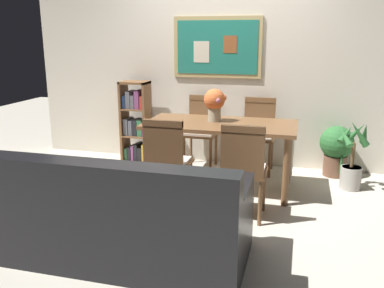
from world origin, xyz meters
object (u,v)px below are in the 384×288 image
Objects in this scene: dining_chair_near_left at (167,156)px; dining_chair_near_right at (244,164)px; dining_table at (220,132)px; potted_palm at (352,161)px; leather_couch at (125,221)px; potted_ivy at (336,148)px; flower_vase at (215,102)px; tv_remote at (250,127)px; dining_chair_far_right at (258,129)px; dining_chair_far_left at (202,125)px; bookshelf at (137,124)px.

dining_chair_near_left is 0.74m from dining_chair_near_right.
dining_table is 2.01× the size of potted_palm.
leather_couch reaches higher than potted_ivy.
potted_palm is 1.64m from flower_vase.
flower_vase reaches higher than leather_couch.
leather_couch is at bearing -129.41° from dining_chair_near_right.
leather_couch is 11.27× the size of tv_remote.
dining_chair_near_left and dining_chair_far_right have the same top height.
dining_chair_near_right reaches higher than leather_couch.
dining_chair_far_left is at bearing 116.39° from dining_chair_near_right.
dining_chair_far_right is 0.96m from potted_ivy.
bookshelf is at bearing 151.46° from flower_vase.
leather_couch is at bearing -116.62° from tv_remote.
dining_chair_near_right is at bearing -41.96° from bookshelf.
dining_chair_near_left and dining_chair_near_right have the same top height.
dining_chair_near_left is 2.08m from potted_palm.
dining_chair_far_left reaches higher than tv_remote.
leather_couch is 2.70m from potted_palm.
dining_chair_near_right is 0.84× the size of bookshelf.
potted_ivy is at bearing 107.40° from potted_palm.
dining_chair_far_left is 1.67m from potted_ivy.
dining_table is at bearing 149.92° from tv_remote.
flower_vase is at bearing -28.54° from bookshelf.
dining_chair_far_right is at bearing 65.55° from dining_table.
dining_chair_near_right is at bearing -88.15° from tv_remote.
dining_chair_near_right is (0.36, -0.75, -0.11)m from dining_table.
bookshelf is 6.75× the size of tv_remote.
dining_chair_near_left is 1.46m from dining_chair_far_left.
flower_vase reaches higher than bookshelf.
leather_couch is 2.55m from bookshelf.
bookshelf reaches higher than leather_couch.
potted_ivy is at bearing 41.77° from dining_chair_near_left.
dining_table is 1.78× the size of dining_chair_far_left.
dining_chair_near_left is 1.00× the size of dining_chair_far_right.
bookshelf is 1.76× the size of potted_ivy.
bookshelf is 3.03× the size of flower_vase.
flower_vase is at bearing -121.60° from dining_chair_far_right.
dining_table is 0.41m from tv_remote.
flower_vase is at bearing 118.30° from dining_chair_near_right.
dining_table is at bearing 61.69° from dining_chair_near_left.
dining_chair_far_right is at bearing 90.43° from tv_remote.
potted_palm is at bearing -20.71° from dining_chair_far_right.
potted_ivy is (1.27, 0.77, -0.30)m from dining_table.
potted_palm is (1.79, -0.41, -0.22)m from dining_chair_far_left.
bookshelf is (-1.27, 0.71, -0.14)m from dining_table.
dining_chair_far_right is 1.61m from bookshelf.
leather_couch is at bearing -106.83° from dining_chair_far_right.
potted_ivy is 1.64m from flower_vase.
dining_chair_near_right is 0.59m from tv_remote.
dining_chair_far_left is at bearing -179.26° from potted_ivy.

